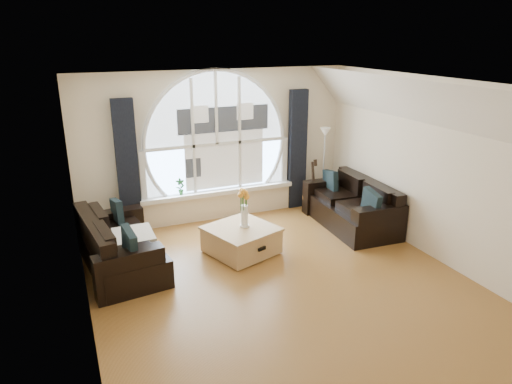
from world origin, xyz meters
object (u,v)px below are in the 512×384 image
object	(u,v)px
coffee_chest	(241,239)
potted_plant	(180,187)
guitar	(311,185)
sofa_left	(121,244)
floor_lamp	(323,169)
sofa_right	(351,205)
vase_flowers	(244,203)

from	to	relation	value
coffee_chest	potted_plant	world-z (taller)	potted_plant
guitar	potted_plant	world-z (taller)	guitar
sofa_left	floor_lamp	distance (m)	4.15
potted_plant	floor_lamp	bearing A→B (deg)	-6.17
coffee_chest	sofa_right	bearing A→B (deg)	-12.45
sofa_left	floor_lamp	world-z (taller)	floor_lamp
floor_lamp	guitar	xyz separation A→B (m)	(-0.30, -0.08, -0.27)
sofa_right	potted_plant	xyz separation A→B (m)	(-2.73, 1.30, 0.30)
sofa_left	sofa_right	distance (m)	3.98
guitar	vase_flowers	bearing A→B (deg)	-143.26
floor_lamp	guitar	bearing A→B (deg)	-164.78
coffee_chest	guitar	world-z (taller)	guitar
sofa_right	vase_flowers	world-z (taller)	vase_flowers
coffee_chest	floor_lamp	xyz separation A→B (m)	(2.20, 1.26, 0.57)
guitar	potted_plant	distance (m)	2.48
vase_flowers	floor_lamp	size ratio (longest dim) A/B	0.44
sofa_left	guitar	distance (m)	3.82
vase_flowers	floor_lamp	bearing A→B (deg)	30.03
vase_flowers	floor_lamp	distance (m)	2.47
coffee_chest	potted_plant	distance (m)	1.71
sofa_left	coffee_chest	size ratio (longest dim) A/B	1.91
coffee_chest	vase_flowers	world-z (taller)	vase_flowers
sofa_left	potted_plant	world-z (taller)	potted_plant
vase_flowers	sofa_left	bearing A→B (deg)	174.74
sofa_left	floor_lamp	bearing A→B (deg)	7.68
vase_flowers	potted_plant	bearing A→B (deg)	111.86
guitar	potted_plant	xyz separation A→B (m)	(-2.45, 0.38, 0.17)
vase_flowers	guitar	size ratio (longest dim) A/B	0.66
floor_lamp	potted_plant	world-z (taller)	floor_lamp
coffee_chest	guitar	bearing A→B (deg)	12.65
sofa_left	vase_flowers	distance (m)	1.91
sofa_right	vase_flowers	distance (m)	2.17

